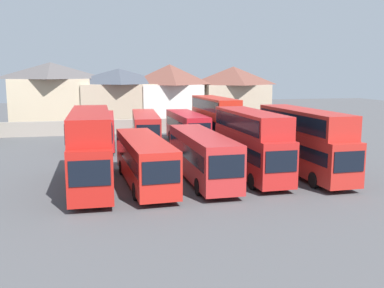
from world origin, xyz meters
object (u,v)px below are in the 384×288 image
object	(u,v)px
house_terrace_centre	(119,98)
house_terrace_right	(170,95)
bus_5	(304,139)
bus_4	(251,141)
house_terrace_left	(52,95)
bus_1	(91,145)
bus_8	(187,127)
house_terrace_far_right	(233,94)
bus_7	(145,128)
bus_3	(202,154)
bus_9	(215,118)
bus_6	(102,129)
bus_2	(144,158)

from	to	relation	value
house_terrace_centre	house_terrace_right	size ratio (longest dim) A/B	1.23
bus_5	house_terrace_right	distance (m)	32.64
bus_4	house_terrace_left	world-z (taller)	house_terrace_left
bus_1	bus_8	distance (m)	18.94
bus_5	bus_8	size ratio (longest dim) A/B	1.08
bus_4	house_terrace_far_right	world-z (taller)	house_terrace_far_right
bus_7	house_terrace_centre	bearing A→B (deg)	-170.59
bus_1	bus_3	size ratio (longest dim) A/B	1.03
bus_9	bus_1	bearing A→B (deg)	-41.63
bus_1	bus_6	xyz separation A→B (m)	(1.05, 15.97, -0.96)
bus_1	house_terrace_right	bearing A→B (deg)	161.85
bus_4	bus_6	size ratio (longest dim) A/B	0.96
bus_9	bus_6	bearing A→B (deg)	-92.28
bus_5	bus_7	size ratio (longest dim) A/B	0.99
bus_2	bus_8	world-z (taller)	bus_8
bus_8	house_terrace_far_right	xyz separation A→B (m)	(11.01, 18.21, 2.42)
bus_7	bus_9	size ratio (longest dim) A/B	1.07
bus_1	bus_9	xyz separation A→B (m)	(13.14, 15.94, -0.08)
house_terrace_left	bus_9	bearing A→B (deg)	-43.54
house_terrace_centre	bus_6	bearing A→B (deg)	-99.53
bus_4	bus_5	size ratio (longest dim) A/B	0.89
house_terrace_far_right	bus_9	bearing A→B (deg)	-113.27
bus_3	bus_9	bearing A→B (deg)	160.27
bus_4	house_terrace_centre	distance (m)	33.30
bus_8	bus_2	bearing A→B (deg)	-22.87
bus_1	bus_3	distance (m)	7.75
bus_8	house_terrace_centre	xyz separation A→B (m)	(-6.16, 16.60, 2.24)
house_terrace_centre	house_terrace_right	distance (m)	7.16
bus_7	bus_9	distance (m)	7.69
bus_1	house_terrace_centre	size ratio (longest dim) A/B	1.10
bus_2	house_terrace_centre	bearing A→B (deg)	176.33
bus_4	bus_9	size ratio (longest dim) A/B	0.93
bus_1	bus_4	size ratio (longest dim) A/B	1.16
bus_6	bus_7	xyz separation A→B (m)	(4.44, -0.29, 0.04)
bus_4	house_terrace_left	bearing A→B (deg)	-154.64
bus_4	house_terrace_left	xyz separation A→B (m)	(-16.68, 33.14, 1.83)
house_terrace_far_right	bus_7	bearing A→B (deg)	-129.88
bus_1	bus_8	world-z (taller)	bus_1
bus_2	bus_5	size ratio (longest dim) A/B	1.00
bus_3	house_terrace_right	size ratio (longest dim) A/B	1.32
bus_9	house_terrace_far_right	xyz separation A→B (m)	(7.88, 18.32, 1.54)
bus_8	house_terrace_right	size ratio (longest dim) A/B	1.22
house_terrace_far_right	bus_8	bearing A→B (deg)	-121.16
bus_4	house_terrace_centre	xyz separation A→B (m)	(-7.61, 32.39, 1.41)
bus_1	house_terrace_centre	bearing A→B (deg)	173.86
house_terrace_centre	bus_3	bearing A→B (deg)	-83.27
bus_5	house_terrace_left	xyz separation A→B (m)	(-20.85, 33.24, 1.80)
bus_9	house_terrace_far_right	world-z (taller)	house_terrace_far_right
bus_2	house_terrace_left	size ratio (longest dim) A/B	1.08
bus_6	house_terrace_far_right	size ratio (longest dim) A/B	1.07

